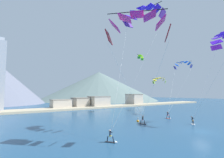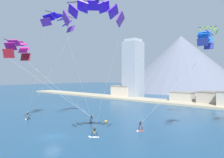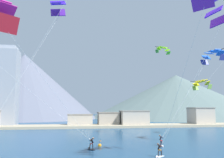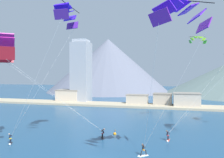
{
  "view_description": "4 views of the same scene",
  "coord_description": "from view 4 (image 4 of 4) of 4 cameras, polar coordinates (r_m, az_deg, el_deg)",
  "views": [
    {
      "loc": [
        -29.82,
        -14.64,
        6.32
      ],
      "look_at": [
        -3.76,
        19.48,
        9.87
      ],
      "focal_mm": 28.0,
      "sensor_mm": 36.0,
      "label": 1
    },
    {
      "loc": [
        30.12,
        -19.26,
        9.65
      ],
      "look_at": [
        2.51,
        11.23,
        9.01
      ],
      "focal_mm": 35.0,
      "sensor_mm": 36.0,
      "label": 2
    },
    {
      "loc": [
        -5.27,
        -25.91,
        5.97
      ],
      "look_at": [
        1.52,
        18.02,
        11.08
      ],
      "focal_mm": 40.0,
      "sensor_mm": 36.0,
      "label": 3
    },
    {
      "loc": [
        8.85,
        -25.39,
        10.93
      ],
      "look_at": [
        -2.2,
        15.36,
        10.24
      ],
      "focal_mm": 35.0,
      "sensor_mm": 36.0,
      "label": 4
    }
  ],
  "objects": [
    {
      "name": "mountain_peak_west_ridge",
      "position": [
        149.72,
        -1.03,
        3.63
      ],
      "size": [
        81.69,
        81.69,
        35.92
      ],
      "color": "slate",
      "rests_on": "ground"
    },
    {
      "name": "shore_building_quay_east",
      "position": [
        81.0,
        13.11,
        -5.23
      ],
      "size": [
        6.74,
        6.31,
        4.5
      ],
      "color": "#A89E8E",
      "rests_on": "ground"
    },
    {
      "name": "shoreline_strip",
      "position": [
        77.82,
        8.57,
        -6.88
      ],
      "size": [
        180.0,
        10.0,
        0.7
      ],
      "primitive_type": "cube",
      "color": "tan",
      "rests_on": "ground"
    },
    {
      "name": "kitesurfer_near_trail",
      "position": [
        38.76,
        14.32,
        -14.6
      ],
      "size": [
        0.65,
        1.78,
        1.82
      ],
      "color": "#E54C33",
      "rests_on": "ground"
    },
    {
      "name": "shore_building_harbour_front",
      "position": [
        91.24,
        -11.1,
        -4.32
      ],
      "size": [
        9.7,
        6.6,
        5.15
      ],
      "color": "beige",
      "rests_on": "ground"
    },
    {
      "name": "kitesurfer_far_left",
      "position": [
        39.55,
        -25.09,
        -14.43
      ],
      "size": [
        1.23,
        1.7,
        1.74
      ],
      "color": "black",
      "rests_on": "ground"
    },
    {
      "name": "parafoil_kite_near_lead",
      "position": [
        34.97,
        -25.88,
        7.91
      ],
      "size": [
        14.64,
        13.47,
        15.24
      ],
      "color": "maroon"
    },
    {
      "name": "highrise_tower",
      "position": [
        89.41,
        -8.05,
        1.94
      ],
      "size": [
        7.0,
        7.0,
        25.41
      ],
      "color": "#999EA8",
      "rests_on": "ground"
    },
    {
      "name": "parafoil_kite_distant_high_outer",
      "position": [
        53.31,
        21.5,
        9.7
      ],
      "size": [
        4.05,
        2.57,
        1.66
      ],
      "color": "#2B8F2B"
    },
    {
      "name": "kitesurfer_near_lead",
      "position": [
        39.32,
        -2.49,
        -14.36
      ],
      "size": [
        1.13,
        1.74,
        1.79
      ],
      "color": "black",
      "rests_on": "ground"
    },
    {
      "name": "shore_building_old_town",
      "position": [
        78.41,
        18.9,
        -5.26
      ],
      "size": [
        8.86,
        6.45,
        5.05
      ],
      "color": "#B7AD9E",
      "rests_on": "ground"
    },
    {
      "name": "parafoil_kite_far_left",
      "position": [
        36.41,
        -11.91,
        16.26
      ],
      "size": [
        10.72,
        8.04,
        20.47
      ],
      "color": "#4F2093"
    },
    {
      "name": "kitesurfer_mid_center",
      "position": [
        31.38,
        7.86,
        -18.51
      ],
      "size": [
        1.55,
        1.47,
        1.7
      ],
      "color": "white",
      "rests_on": "ground"
    },
    {
      "name": "parafoil_kite_mid_center",
      "position": [
        25.91,
        17.61,
        16.05
      ],
      "size": [
        8.08,
        7.86,
        17.7
      ],
      "color": "purple"
    },
    {
      "name": "race_marker_buoy",
      "position": [
        41.45,
        0.74,
        -14.13
      ],
      "size": [
        0.56,
        0.56,
        1.02
      ],
      "color": "orange",
      "rests_on": "ground"
    },
    {
      "name": "shore_building_quay_west",
      "position": [
        81.12,
        6.63,
        -5.4
      ],
      "size": [
        7.96,
        4.6,
        3.93
      ],
      "color": "#B7AD9E",
      "rests_on": "ground"
    }
  ]
}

